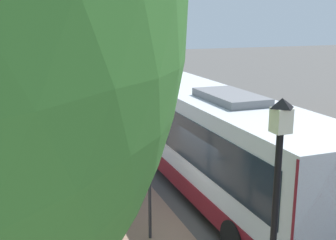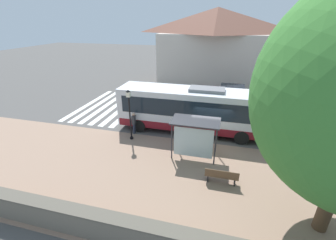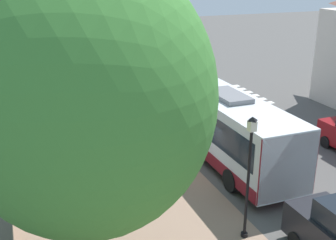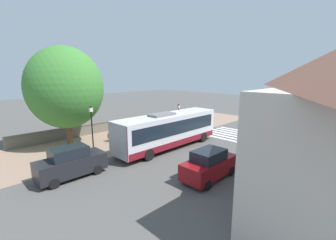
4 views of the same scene
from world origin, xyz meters
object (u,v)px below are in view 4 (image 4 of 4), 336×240
at_px(bus_shelter, 140,123).
at_px(street_lamp_far, 92,128).
at_px(bus, 168,130).
at_px(street_lamp_near, 178,116).
at_px(parked_car_far_lane, 209,165).
at_px(shade_tree, 65,88).
at_px(pedestrian, 185,128).
at_px(parked_car_behind_bus, 71,163).
at_px(bench, 115,136).

height_order(bus_shelter, street_lamp_far, street_lamp_far).
relative_size(bus, street_lamp_near, 3.07).
bearing_deg(bus, parked_car_far_lane, -22.29).
bearing_deg(shade_tree, pedestrian, 60.75).
height_order(pedestrian, street_lamp_near, street_lamp_near).
xyz_separation_m(street_lamp_far, parked_car_behind_bus, (2.12, -2.72, -1.63)).
bearing_deg(street_lamp_near, pedestrian, 8.33).
bearing_deg(bus_shelter, shade_tree, -124.12).
distance_m(bus, bench, 6.34).
bearing_deg(pedestrian, bus_shelter, -112.63).
distance_m(bench, parked_car_far_lane, 12.36).
xyz_separation_m(bench, street_lamp_far, (3.39, -4.20, 2.19)).
xyz_separation_m(pedestrian, parked_car_behind_bus, (1.36, -13.50, 0.05)).
bearing_deg(shade_tree, bench, 65.85).
xyz_separation_m(bus, bus_shelter, (-3.60, -0.56, 0.21)).
height_order(street_lamp_far, shade_tree, shade_tree).
bearing_deg(bus_shelter, bus, 8.78).
xyz_separation_m(bus, parked_car_behind_bus, (-0.24, -9.25, -0.77)).
relative_size(bus, street_lamp_far, 2.51).
distance_m(bus_shelter, shade_tree, 7.98).
bearing_deg(shade_tree, street_lamp_near, 64.12).
xyz_separation_m(bus_shelter, parked_car_behind_bus, (3.37, -8.70, -0.98)).
distance_m(street_lamp_near, parked_car_far_lane, 11.42).
xyz_separation_m(bench, shade_tree, (-1.83, -4.08, 5.24)).
distance_m(bus, pedestrian, 4.61).
relative_size(pedestrian, street_lamp_far, 0.37).
bearing_deg(pedestrian, parked_car_behind_bus, -84.23).
xyz_separation_m(bench, parked_car_behind_bus, (5.51, -6.92, 0.56)).
distance_m(pedestrian, street_lamp_far, 10.94).
bearing_deg(bus_shelter, street_lamp_near, 76.28).
relative_size(bus_shelter, parked_car_behind_bus, 0.64).
relative_size(bus, bench, 6.57).
distance_m(pedestrian, bench, 7.80).
xyz_separation_m(shade_tree, parked_car_far_lane, (14.18, 3.71, -4.73)).
xyz_separation_m(bus, parked_car_far_lane, (6.60, -2.71, -0.82)).
xyz_separation_m(street_lamp_near, street_lamp_far, (0.11, -10.66, 0.46)).
xyz_separation_m(street_lamp_far, parked_car_far_lane, (8.95, 3.83, -1.69)).
bearing_deg(bus, bus_shelter, -171.22).
bearing_deg(bus_shelter, pedestrian, 67.37).
bearing_deg(parked_car_far_lane, pedestrian, 139.70).
height_order(bus_shelter, bench, bus_shelter).
xyz_separation_m(pedestrian, street_lamp_near, (-0.86, -0.13, 1.22)).
xyz_separation_m(bus, bench, (-5.74, -2.33, -1.33)).
xyz_separation_m(bus_shelter, bench, (-2.14, -1.78, -1.54)).
relative_size(bench, parked_car_behind_bus, 0.38).
bearing_deg(bench, bus, 22.11).
distance_m(bus_shelter, street_lamp_far, 6.14).
bearing_deg(bus, street_lamp_far, -109.79).
height_order(street_lamp_near, parked_car_far_lane, street_lamp_near).
distance_m(bench, street_lamp_near, 7.45).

